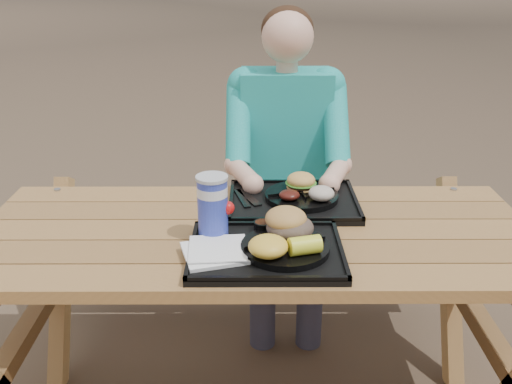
{
  "coord_description": "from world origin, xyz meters",
  "views": [
    {
      "loc": [
        -0.01,
        -1.66,
        1.56
      ],
      "look_at": [
        0.0,
        0.0,
        0.88
      ],
      "focal_mm": 40.0,
      "sensor_mm": 36.0,
      "label": 1
    }
  ],
  "objects": [
    {
      "name": "potato_salad",
      "position": [
        0.23,
        0.15,
        0.81
      ],
      "size": [
        0.09,
        0.09,
        0.05
      ],
      "primitive_type": "ellipsoid",
      "color": "beige",
      "rests_on": "plate_far"
    },
    {
      "name": "cutlery_far",
      "position": [
        -0.03,
        0.21,
        0.77
      ],
      "size": [
        0.09,
        0.16,
        0.01
      ],
      "primitive_type": "cube",
      "rotation": [
        0.0,
        0.0,
        0.43
      ],
      "color": "black",
      "rests_on": "tray_far"
    },
    {
      "name": "soda_cup",
      "position": [
        -0.13,
        -0.08,
        0.86
      ],
      "size": [
        0.09,
        0.09,
        0.19
      ],
      "primitive_type": "cylinder",
      "color": "#1627A5",
      "rests_on": "tray_near"
    },
    {
      "name": "plate_near",
      "position": [
        0.08,
        -0.18,
        0.78
      ],
      "size": [
        0.26,
        0.26,
        0.02
      ],
      "primitive_type": "cylinder",
      "color": "black",
      "rests_on": "tray_near"
    },
    {
      "name": "picnic_table",
      "position": [
        0.0,
        0.0,
        0.38
      ],
      "size": [
        1.8,
        1.49,
        0.75
      ],
      "primitive_type": null,
      "color": "#999999",
      "rests_on": "ground"
    },
    {
      "name": "baked_beans",
      "position": [
        0.12,
        0.15,
        0.81
      ],
      "size": [
        0.07,
        0.07,
        0.03
      ],
      "primitive_type": "ellipsoid",
      "color": "#48140E",
      "rests_on": "plate_far"
    },
    {
      "name": "diner",
      "position": [
        0.13,
        0.7,
        0.64
      ],
      "size": [
        0.48,
        0.84,
        1.28
      ],
      "primitive_type": null,
      "color": "#1AB6B2",
      "rests_on": "ground"
    },
    {
      "name": "burger",
      "position": [
        0.16,
        0.25,
        0.84
      ],
      "size": [
        0.1,
        0.1,
        0.09
      ],
      "primitive_type": null,
      "color": "#E3A850",
      "rests_on": "plate_far"
    },
    {
      "name": "tray_far",
      "position": [
        0.13,
        0.19,
        0.76
      ],
      "size": [
        0.45,
        0.35,
        0.02
      ],
      "primitive_type": "cube",
      "color": "black",
      "rests_on": "picnic_table"
    },
    {
      "name": "sandwich",
      "position": [
        0.1,
        -0.13,
        0.86
      ],
      "size": [
        0.13,
        0.13,
        0.14
      ],
      "primitive_type": null,
      "color": "#C38A45",
      "rests_on": "plate_near"
    },
    {
      "name": "napkin_stack",
      "position": [
        -0.12,
        -0.21,
        0.78
      ],
      "size": [
        0.21,
        0.21,
        0.02
      ],
      "primitive_type": "cube",
      "rotation": [
        0.0,
        0.0,
        0.28
      ],
      "color": "white",
      "rests_on": "tray_near"
    },
    {
      "name": "condiment_bbq",
      "position": [
        0.02,
        -0.06,
        0.79
      ],
      "size": [
        0.06,
        0.06,
        0.03
      ],
      "primitive_type": "cylinder",
      "color": "black",
      "rests_on": "tray_near"
    },
    {
      "name": "corn_cob",
      "position": [
        0.14,
        -0.24,
        0.82
      ],
      "size": [
        0.11,
        0.11,
        0.05
      ],
      "primitive_type": null,
      "rotation": [
        0.0,
        0.0,
        0.26
      ],
      "color": "#FCFF35",
      "rests_on": "plate_near"
    },
    {
      "name": "plate_far",
      "position": [
        0.16,
        0.2,
        0.78
      ],
      "size": [
        0.26,
        0.26,
        0.02
      ],
      "primitive_type": "cylinder",
      "color": "black",
      "rests_on": "tray_far"
    },
    {
      "name": "tray_near",
      "position": [
        0.03,
        -0.18,
        0.76
      ],
      "size": [
        0.45,
        0.35,
        0.02
      ],
      "primitive_type": "cube",
      "color": "black",
      "rests_on": "picnic_table"
    },
    {
      "name": "mac_cheese",
      "position": [
        0.03,
        -0.25,
        0.82
      ],
      "size": [
        0.11,
        0.11,
        0.06
      ],
      "primitive_type": "ellipsoid",
      "color": "yellow",
      "rests_on": "plate_near"
    },
    {
      "name": "condiment_mustard",
      "position": [
        0.1,
        -0.05,
        0.78
      ],
      "size": [
        0.05,
        0.05,
        0.03
      ],
      "primitive_type": "cylinder",
      "color": "yellow",
      "rests_on": "tray_near"
    }
  ]
}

